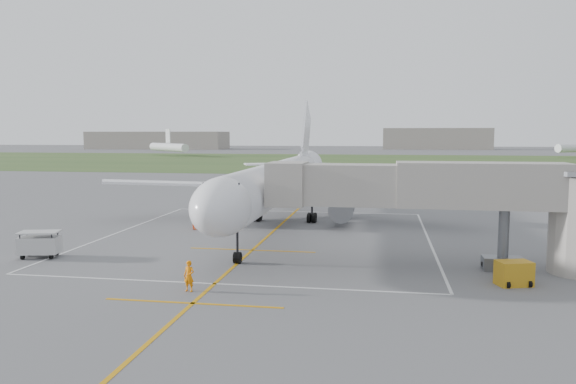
% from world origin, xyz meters
% --- Properties ---
extents(ground, '(700.00, 700.00, 0.00)m').
position_xyz_m(ground, '(0.00, 0.00, 0.00)').
color(ground, '#4E4E50').
rests_on(ground, ground).
extents(grass_strip, '(700.00, 120.00, 0.02)m').
position_xyz_m(grass_strip, '(0.00, 130.00, 0.01)').
color(grass_strip, '#314C21').
rests_on(grass_strip, ground).
extents(apron_markings, '(28.20, 60.00, 0.01)m').
position_xyz_m(apron_markings, '(0.00, -5.82, 0.01)').
color(apron_markings, '#C7860B').
rests_on(apron_markings, ground).
extents(airliner, '(38.93, 46.75, 13.52)m').
position_xyz_m(airliner, '(-0.00, 0.75, 4.39)').
color(airliner, white).
rests_on(airliner, ground).
extents(jet_bridge, '(23.40, 5.00, 7.20)m').
position_xyz_m(jet_bridge, '(15.72, -13.50, 4.74)').
color(jet_bridge, gray).
rests_on(jet_bridge, ground).
extents(gpu_unit, '(2.28, 1.88, 1.49)m').
position_xyz_m(gpu_unit, '(17.88, -17.34, 0.73)').
color(gpu_unit, '#B58116').
rests_on(gpu_unit, ground).
extents(baggage_cart, '(3.11, 2.30, 1.94)m').
position_xyz_m(baggage_cart, '(-14.85, -15.12, 0.99)').
color(baggage_cart, '#AFAFAF').
rests_on(baggage_cart, ground).
extents(ramp_worker_nose, '(0.73, 0.55, 1.81)m').
position_xyz_m(ramp_worker_nose, '(-0.96, -21.82, 0.90)').
color(ramp_worker_nose, orange).
rests_on(ramp_worker_nose, ground).
extents(ramp_worker_wing, '(0.96, 0.95, 1.56)m').
position_xyz_m(ramp_worker_wing, '(-7.58, -1.58, 0.78)').
color(ramp_worker_wing, '#FF5808').
rests_on(ramp_worker_wing, ground).
extents(distant_hangars, '(345.00, 49.00, 12.00)m').
position_xyz_m(distant_hangars, '(-16.15, 265.19, 5.17)').
color(distant_hangars, gray).
rests_on(distant_hangars, ground).
extents(distant_aircraft, '(189.55, 39.27, 8.85)m').
position_xyz_m(distant_aircraft, '(6.38, 170.69, 3.59)').
color(distant_aircraft, white).
rests_on(distant_aircraft, ground).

